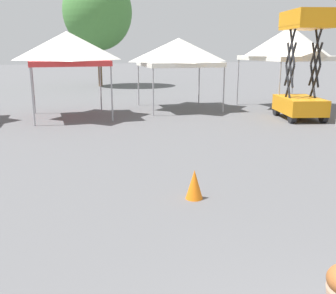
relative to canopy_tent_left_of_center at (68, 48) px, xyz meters
The scene contains 6 objects.
canopy_tent_left_of_center is the anchor object (origin of this frame).
canopy_tent_behind_center 4.89m from the canopy_tent_left_of_center, 10.01° to the left, with size 3.34×3.34×3.12m.
canopy_tent_far_right 9.70m from the canopy_tent_left_of_center, ahead, with size 3.60×3.60×3.64m.
scissor_lift 9.09m from the canopy_tent_left_of_center, 19.84° to the right, with size 1.92×2.57×4.04m.
tree_behind_tents_center 13.31m from the canopy_tent_left_of_center, 77.06° to the left, with size 4.77×4.77×7.77m.
traffic_cone_lot_center 9.97m from the canopy_tent_left_of_center, 80.89° to the right, with size 0.32×0.32×0.55m, color orange.
Camera 1 is at (-2.04, -1.02, 2.69)m, focal length 41.37 mm.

